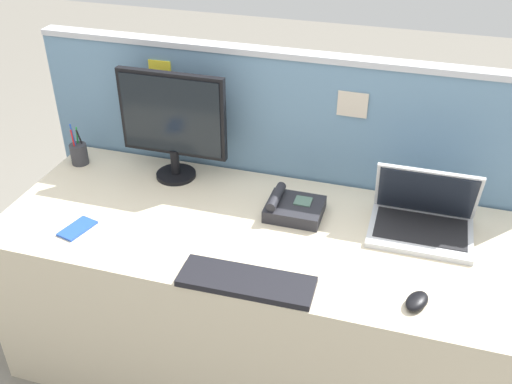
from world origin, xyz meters
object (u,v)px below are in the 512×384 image
Objects in this scene: keyboard_main at (246,281)px; cell_phone_blue_case at (77,228)px; pen_cup at (79,153)px; laptop at (423,216)px; computer_mouse_right_hand at (417,301)px; desk_phone at (293,208)px; desktop_monitor at (172,120)px.

keyboard_main is 0.69m from cell_phone_blue_case.
keyboard_main is at bearing -30.37° from pen_cup.
laptop is 1.45m from pen_cup.
pen_cup is 0.50m from cell_phone_blue_case.
computer_mouse_right_hand is at bearing -88.33° from laptop.
pen_cup is (-0.98, 0.12, 0.02)m from desk_phone.
keyboard_main is 1.08m from pen_cup.
desktop_monitor reaches higher than keyboard_main.
keyboard_main is at bearing -137.79° from laptop.
keyboard_main is 2.36× the size of pen_cup.
laptop is 1.96× the size of pen_cup.
desk_phone is at bearing -14.79° from desktop_monitor.
laptop is 0.47m from desk_phone.
laptop is at bearing 5.06° from desk_phone.
laptop is 1.25m from cell_phone_blue_case.
desktop_monitor is 3.34× the size of cell_phone_blue_case.
keyboard_main is at bearing -49.54° from desktop_monitor.
desk_phone is at bearing 82.28° from keyboard_main.
computer_mouse_right_hand is at bearing -37.53° from desk_phone.
computer_mouse_right_hand is 1.21m from cell_phone_blue_case.
desktop_monitor is at bearing 174.33° from laptop.
computer_mouse_right_hand is at bearing -26.69° from desktop_monitor.
cell_phone_blue_case is (-0.73, -0.32, -0.02)m from desk_phone.
desktop_monitor is 1.16m from computer_mouse_right_hand.
laptop is 3.63× the size of computer_mouse_right_hand.
pen_cup is at bearing -176.71° from desktop_monitor.
cell_phone_blue_case is (-1.21, 0.05, -0.01)m from computer_mouse_right_hand.
cell_phone_blue_case is (-1.20, -0.36, -0.05)m from laptop.
cell_phone_blue_case is at bearing 169.85° from keyboard_main.
pen_cup reaches higher than computer_mouse_right_hand.
pen_cup is at bearing 177.06° from laptop.
laptop reaches higher than computer_mouse_right_hand.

